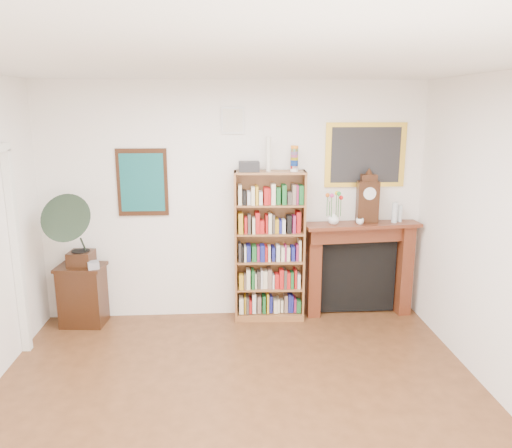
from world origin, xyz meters
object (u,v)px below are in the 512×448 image
Objects in this scene: gramophone at (74,226)px; bottle_left at (395,212)px; side_cabinet at (83,295)px; fireplace at (359,260)px; teacup at (360,221)px; bottle_right at (400,214)px; mantel_clock at (368,200)px; bookshelf at (270,238)px; cd_stack at (93,265)px; flower_vase at (334,218)px.

gramophone reaches higher than bottle_left.
fireplace reaches higher than side_cabinet.
teacup is 0.52m from bottle_right.
mantel_clock is 2.87× the size of bottle_right.
fireplace is at bearing 6.06° from bookshelf.
mantel_clock is at bearing -30.60° from fireplace.
flower_vase reaches higher than cd_stack.
bottle_left is at bearing -11.78° from fireplace.
teacup is at bearing -168.15° from bottle_right.
bottle_right is (0.40, 0.02, -0.18)m from mantel_clock.
mantel_clock is (3.35, 0.08, 1.08)m from side_cabinet.
fireplace is 5.84× the size of bottle_left.
fireplace is (3.29, 0.11, 0.32)m from side_cabinet.
fireplace is (1.09, 0.07, -0.31)m from bookshelf.
flower_vase reaches higher than side_cabinet.
flower_vase is at bearing 1.54° from bookshelf.
fireplace is at bearing 173.56° from bottle_left.
bottle_right is (0.81, 0.07, 0.03)m from flower_vase.
flower_vase is 0.82m from bottle_right.
mantel_clock is 0.44m from bottle_right.
gramophone is at bearing -80.10° from side_cabinet.
bookshelf is 1.14m from fireplace.
bottle_right reaches higher than cd_stack.
side_cabinet is (-2.19, -0.04, -0.64)m from bookshelf.
cd_stack is 1.31× the size of teacup.
cd_stack is 3.61m from bottle_right.
flower_vase reaches higher than teacup.
bookshelf is 17.14× the size of cd_stack.
bottle_right reaches higher than fireplace.
fireplace is 1.60× the size of gramophone.
mantel_clock is at bearing 4.46° from bookshelf.
side_cabinet is 1.26× the size of mantel_clock.
gramophone is 4.39× the size of bottle_right.
gramophone is at bearing -176.90° from flower_vase.
gramophone is 3.66× the size of bottle_left.
bookshelf is at bearing 177.11° from teacup.
bookshelf reaches higher than cd_stack.
bookshelf is at bearing 178.91° from flower_vase.
side_cabinet is 3.06m from flower_vase.
mantel_clock is (1.16, 0.04, 0.44)m from bookshelf.
cd_stack is 0.21× the size of mantel_clock.
teacup is at bearing -7.27° from flower_vase.
teacup is (-0.04, -0.12, 0.51)m from fireplace.
bookshelf reaches higher than gramophone.
bookshelf is 2.34× the size of gramophone.
bottle_left is (3.68, 0.07, 0.92)m from side_cabinet.
flower_vase is 0.72× the size of bottle_right.
fireplace is at bearing 8.88° from gramophone.
teacup is at bearing 1.99° from cd_stack.
teacup is 0.46× the size of bottle_right.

